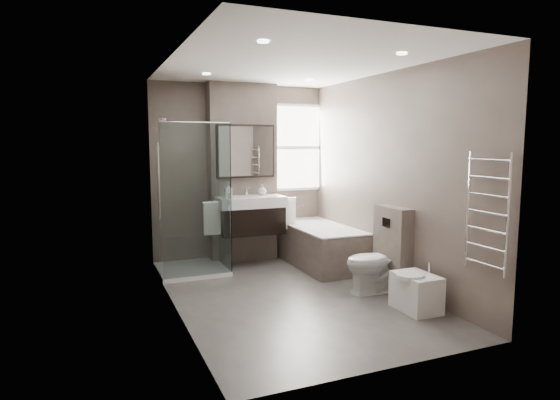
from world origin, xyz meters
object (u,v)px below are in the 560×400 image
vanity (250,215)px  toilet (376,262)px  bidet (416,292)px  bathtub (319,243)px

vanity → toilet: vanity is taller
vanity → bidet: (1.01, -2.36, -0.54)m
toilet → bidet: bearing=7.6°
vanity → bathtub: 1.07m
vanity → bathtub: size_ratio=0.59×
bathtub → toilet: 1.37m
bathtub → vanity: bearing=160.6°
vanity → toilet: bearing=-60.1°
bathtub → bidet: bearing=-87.5°
vanity → toilet: size_ratio=1.30×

